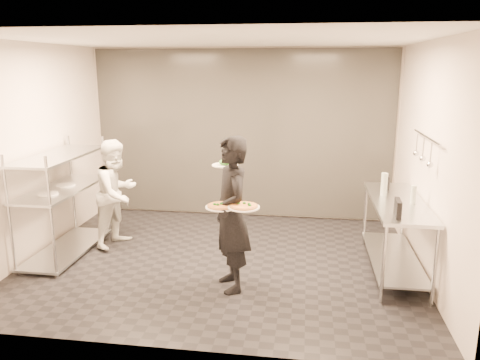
# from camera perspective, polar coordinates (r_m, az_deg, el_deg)

# --- Properties ---
(room_shell) EXTENTS (5.00, 4.00, 2.80)m
(room_shell) POSITION_cam_1_polar(r_m,az_deg,el_deg) (6.98, -0.69, 4.69)
(room_shell) COLOR black
(room_shell) RESTS_ON ground
(pass_rack) EXTENTS (0.60, 1.60, 1.50)m
(pass_rack) POSITION_cam_1_polar(r_m,az_deg,el_deg) (6.71, -20.79, -2.11)
(pass_rack) COLOR #ACAEB3
(pass_rack) RESTS_ON ground
(prep_counter) EXTENTS (0.60, 1.80, 0.92)m
(prep_counter) POSITION_cam_1_polar(r_m,az_deg,el_deg) (6.04, 18.48, -5.06)
(prep_counter) COLOR #ACAEB3
(prep_counter) RESTS_ON ground
(utensil_rail) EXTENTS (0.07, 1.20, 0.31)m
(utensil_rail) POSITION_cam_1_polar(r_m,az_deg,el_deg) (5.87, 21.53, 3.46)
(utensil_rail) COLOR #ACAEB3
(utensil_rail) RESTS_ON room_shell
(waiter) EXTENTS (0.65, 0.76, 1.76)m
(waiter) POSITION_cam_1_polar(r_m,az_deg,el_deg) (5.23, -1.10, -4.24)
(waiter) COLOR black
(waiter) RESTS_ON ground
(chef) EXTENTS (0.77, 0.88, 1.52)m
(chef) POSITION_cam_1_polar(r_m,az_deg,el_deg) (6.79, -14.77, -1.56)
(chef) COLOR white
(chef) RESTS_ON ground
(pizza_plate_near) EXTENTS (0.34, 0.34, 0.05)m
(pizza_plate_near) POSITION_cam_1_polar(r_m,az_deg,el_deg) (4.99, -2.33, -3.20)
(pizza_plate_near) COLOR white
(pizza_plate_near) RESTS_ON waiter
(pizza_plate_far) EXTENTS (0.34, 0.34, 0.05)m
(pizza_plate_far) POSITION_cam_1_polar(r_m,az_deg,el_deg) (4.90, 0.46, -3.23)
(pizza_plate_far) COLOR white
(pizza_plate_far) RESTS_ON waiter
(salad_plate) EXTENTS (0.30, 0.30, 0.07)m
(salad_plate) POSITION_cam_1_polar(r_m,az_deg,el_deg) (5.36, -1.85, 2.00)
(salad_plate) COLOR white
(salad_plate) RESTS_ON waiter
(pos_monitor) EXTENTS (0.07, 0.26, 0.19)m
(pos_monitor) POSITION_cam_1_polar(r_m,az_deg,el_deg) (5.30, 18.69, -3.27)
(pos_monitor) COLOR black
(pos_monitor) RESTS_ON prep_counter
(bottle_green) EXTENTS (0.08, 0.08, 0.29)m
(bottle_green) POSITION_cam_1_polar(r_m,az_deg,el_deg) (6.09, 17.17, -0.50)
(bottle_green) COLOR #97A598
(bottle_green) RESTS_ON prep_counter
(bottle_clear) EXTENTS (0.07, 0.07, 0.22)m
(bottle_clear) POSITION_cam_1_polar(r_m,az_deg,el_deg) (5.82, 20.38, -1.71)
(bottle_clear) COLOR #97A598
(bottle_clear) RESTS_ON prep_counter
(bottle_dark) EXTENTS (0.06, 0.06, 0.21)m
(bottle_dark) POSITION_cam_1_polar(r_m,az_deg,el_deg) (6.26, 17.50, -0.52)
(bottle_dark) COLOR black
(bottle_dark) RESTS_ON prep_counter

